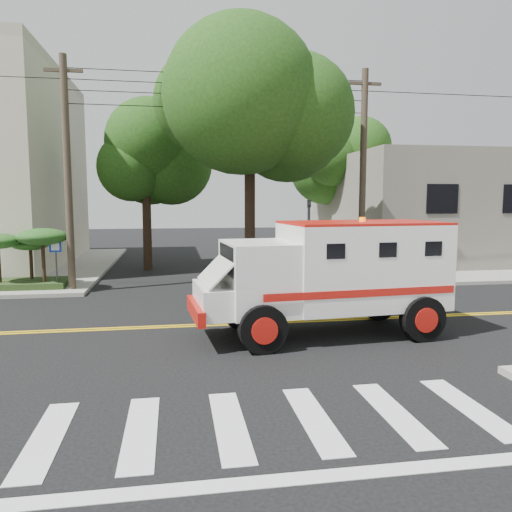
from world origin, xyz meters
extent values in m
plane|color=black|center=(0.00, 0.00, 0.00)|extent=(100.00, 100.00, 0.00)
cube|color=gray|center=(13.50, 13.50, 0.07)|extent=(17.00, 17.00, 0.15)
cube|color=slate|center=(15.00, 14.00, 3.15)|extent=(14.00, 12.00, 6.00)
cylinder|color=#382D23|center=(-5.60, 6.00, 4.50)|extent=(0.28, 0.28, 9.00)
cylinder|color=#382D23|center=(6.30, 6.20, 4.50)|extent=(0.28, 0.28, 9.00)
cylinder|color=black|center=(1.50, 6.50, 3.50)|extent=(0.44, 0.44, 7.00)
sphere|color=#1A3D10|center=(1.50, 6.50, 7.00)|extent=(5.32, 5.32, 5.32)
sphere|color=#1A3D10|center=(2.64, 5.74, 7.57)|extent=(4.56, 4.56, 4.56)
cylinder|color=black|center=(-3.00, 12.00, 2.80)|extent=(0.44, 0.44, 5.60)
sphere|color=#1A3D10|center=(-3.00, 12.00, 5.60)|extent=(3.92, 3.92, 3.92)
sphere|color=#1A3D10|center=(-2.16, 11.44, 6.02)|extent=(3.36, 3.36, 3.36)
cylinder|color=black|center=(8.50, 16.00, 2.97)|extent=(0.44, 0.44, 5.95)
sphere|color=#1A3D10|center=(8.50, 16.00, 5.95)|extent=(4.20, 4.20, 4.20)
sphere|color=#1A3D10|center=(9.40, 15.40, 6.40)|extent=(3.60, 3.60, 3.60)
cylinder|color=#3F3F42|center=(3.80, 5.60, 1.80)|extent=(0.12, 0.12, 3.60)
imported|color=#3F3F42|center=(3.80, 5.60, 3.15)|extent=(0.15, 0.18, 0.90)
cylinder|color=#3F3F42|center=(-6.20, 6.20, 1.00)|extent=(0.06, 0.06, 2.00)
cube|color=#0C33A5|center=(-6.20, 6.14, 1.80)|extent=(0.45, 0.03, 0.45)
cube|color=#1E3314|center=(-7.50, 6.80, 0.27)|extent=(3.20, 2.00, 0.24)
cylinder|color=black|center=(-7.40, 7.20, 1.07)|extent=(0.14, 0.14, 1.36)
ellipsoid|color=#174314|center=(-7.40, 7.20, 1.83)|extent=(1.55, 1.55, 0.54)
cylinder|color=black|center=(-6.70, 6.30, 1.23)|extent=(0.14, 0.14, 1.68)
ellipsoid|color=#174314|center=(-6.70, 6.30, 2.17)|extent=(1.91, 1.91, 0.66)
cube|color=white|center=(3.34, -1.43, 1.85)|extent=(4.31, 2.77, 2.22)
cube|color=white|center=(0.50, -1.67, 1.64)|extent=(1.88, 2.46, 1.80)
cube|color=black|center=(-0.32, -1.73, 2.11)|extent=(0.21, 1.80, 0.74)
cube|color=white|center=(-0.61, -1.76, 1.11)|extent=(1.12, 2.19, 0.74)
cube|color=#B6150E|center=(-1.13, -1.80, 0.85)|extent=(0.38, 2.28, 0.37)
cube|color=#B6150E|center=(3.34, -1.43, 2.99)|extent=(4.31, 2.77, 0.06)
cylinder|color=black|center=(0.39, -2.86, 0.58)|extent=(1.19, 0.43, 1.16)
cylinder|color=black|center=(0.19, -0.50, 0.58)|extent=(1.19, 0.43, 1.16)
cylinder|color=black|center=(4.60, -2.51, 0.58)|extent=(1.19, 0.43, 1.16)
cylinder|color=black|center=(4.40, -0.15, 0.58)|extent=(1.19, 0.43, 1.16)
imported|color=gray|center=(7.16, 7.31, 1.02)|extent=(0.70, 0.52, 1.75)
imported|color=gray|center=(6.56, 8.09, 0.94)|extent=(0.89, 0.77, 1.59)
camera|label=1|loc=(-1.63, -14.13, 3.60)|focal=35.00mm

